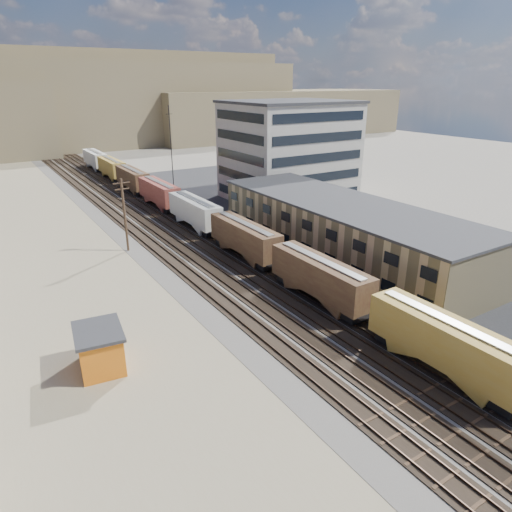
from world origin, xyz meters
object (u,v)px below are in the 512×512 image
maintenance_shed (100,349)px  parked_car_blue (267,192)px  utility_pole_north (124,213)px  freight_train (176,201)px

maintenance_shed → parked_car_blue: maintenance_shed is taller
utility_pole_north → parked_car_blue: size_ratio=1.94×
freight_train → maintenance_shed: bearing=-120.9°
utility_pole_north → parked_car_blue: 38.37m
parked_car_blue → freight_train: bearing=165.2°
parked_car_blue → maintenance_shed: bearing=-163.3°
utility_pole_north → maintenance_shed: utility_pole_north is taller
freight_train → maintenance_shed: size_ratio=23.01×
parked_car_blue → utility_pole_north: bearing=179.3°
maintenance_shed → utility_pole_north: bearing=68.1°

